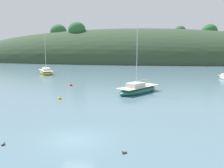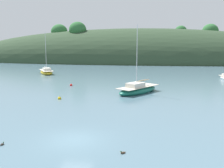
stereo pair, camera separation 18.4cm
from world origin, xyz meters
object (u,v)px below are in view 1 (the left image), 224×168
at_px(sailboat_red_portside, 46,72).
at_px(mooring_buoy_inner, 60,98).
at_px(duck_trailing, 124,153).
at_px(duck_lone_left, 3,144).
at_px(mooring_buoy_outer, 71,85).
at_px(sailboat_orange_cutter, 138,90).

xyz_separation_m(sailboat_red_portside, mooring_buoy_inner, (12.97, -27.19, -0.32)).
relative_size(sailboat_red_portside, mooring_buoy_inner, 18.83).
height_order(sailboat_red_portside, duck_trailing, sailboat_red_portside).
xyz_separation_m(mooring_buoy_inner, duck_lone_left, (1.23, -15.55, -0.07)).
bearing_deg(mooring_buoy_inner, mooring_buoy_outer, 99.12).
height_order(mooring_buoy_outer, duck_trailing, mooring_buoy_outer).
relative_size(sailboat_orange_cutter, mooring_buoy_outer, 18.94).
xyz_separation_m(sailboat_orange_cutter, duck_trailing, (-0.01, -21.68, -0.42)).
height_order(duck_lone_left, duck_trailing, same).
bearing_deg(sailboat_red_portside, duck_lone_left, -71.62).
xyz_separation_m(mooring_buoy_outer, duck_lone_left, (2.95, -26.27, -0.07)).
bearing_deg(mooring_buoy_outer, duck_trailing, -66.08).
xyz_separation_m(sailboat_red_portside, sailboat_orange_cutter, (23.00, -21.25, 0.03)).
height_order(mooring_buoy_outer, mooring_buoy_inner, same).
distance_m(sailboat_orange_cutter, duck_lone_left, 23.22).
distance_m(mooring_buoy_outer, mooring_buoy_inner, 10.86).
bearing_deg(duck_lone_left, mooring_buoy_outer, 96.40).
xyz_separation_m(sailboat_orange_cutter, mooring_buoy_inner, (-10.03, -5.93, -0.35)).
distance_m(sailboat_orange_cutter, duck_trailing, 21.69).
bearing_deg(mooring_buoy_outer, sailboat_red_portside, 124.34).
xyz_separation_m(duck_lone_left, duck_trailing, (8.79, -0.20, 0.00)).
bearing_deg(mooring_buoy_outer, mooring_buoy_inner, -80.88).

